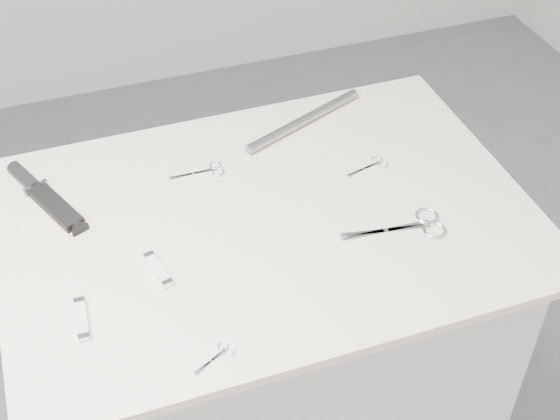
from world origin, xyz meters
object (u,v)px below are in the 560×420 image
object	(u,v)px
large_shears	(415,226)
embroidery_scissors_a	(206,171)
embroidery_scissors_b	(372,166)
plinth	(269,367)
sheathed_knife	(41,193)
pocket_knife_b	(158,270)
pocket_knife_a	(82,319)
metal_rail	(304,120)
tiny_scissors	(218,356)

from	to	relation	value
large_shears	embroidery_scissors_a	xyz separation A→B (m)	(-0.32, 0.29, -0.00)
large_shears	embroidery_scissors_b	size ratio (longest dim) A/B	2.08
plinth	sheathed_knife	distance (m)	0.65
pocket_knife_b	embroidery_scissors_b	bearing A→B (deg)	-84.45
large_shears	sheathed_knife	distance (m)	0.72
embroidery_scissors_a	pocket_knife_b	xyz separation A→B (m)	(-0.15, -0.24, 0.00)
sheathed_knife	pocket_knife_a	size ratio (longest dim) A/B	2.56
sheathed_knife	pocket_knife_b	size ratio (longest dim) A/B	2.59
embroidery_scissors_a	pocket_knife_a	size ratio (longest dim) A/B	1.20
embroidery_scissors_a	pocket_knife_b	distance (m)	0.29
embroidery_scissors_b	pocket_knife_b	world-z (taller)	pocket_knife_b
pocket_knife_b	metal_rail	distance (m)	0.52
tiny_scissors	pocket_knife_a	world-z (taller)	pocket_knife_a
pocket_knife_a	plinth	bearing A→B (deg)	-65.39
embroidery_scissors_a	sheathed_knife	xyz separation A→B (m)	(-0.32, 0.03, 0.01)
metal_rail	embroidery_scissors_b	bearing A→B (deg)	-66.35
tiny_scissors	metal_rail	bearing A→B (deg)	29.68
embroidery_scissors_a	embroidery_scissors_b	xyz separation A→B (m)	(0.32, -0.09, -0.00)
plinth	embroidery_scissors_a	bearing A→B (deg)	113.67
embroidery_scissors_b	sheathed_knife	world-z (taller)	sheathed_knife
embroidery_scissors_b	pocket_knife_a	xyz separation A→B (m)	(-0.62, -0.22, 0.00)
pocket_knife_b	sheathed_knife	bearing A→B (deg)	19.98
tiny_scissors	pocket_knife_b	xyz separation A→B (m)	(-0.05, 0.21, 0.00)
large_shears	pocket_knife_a	bearing A→B (deg)	-170.92
embroidery_scissors_a	pocket_knife_a	distance (m)	0.43
tiny_scissors	metal_rail	world-z (taller)	metal_rail
large_shears	pocket_knife_a	distance (m)	0.62
plinth	pocket_knife_a	bearing A→B (deg)	-158.58
embroidery_scissors_a	pocket_knife_a	world-z (taller)	pocket_knife_a
large_shears	tiny_scissors	bearing A→B (deg)	-151.89
embroidery_scissors_b	pocket_knife_b	bearing A→B (deg)	-176.59
tiny_scissors	embroidery_scissors_b	bearing A→B (deg)	12.40
plinth	pocket_knife_a	world-z (taller)	pocket_knife_a
embroidery_scissors_b	metal_rail	distance (m)	0.20
plinth	pocket_knife_b	xyz separation A→B (m)	(-0.23, -0.08, 0.48)
embroidery_scissors_a	tiny_scissors	distance (m)	0.47
embroidery_scissors_b	tiny_scissors	distance (m)	0.56
tiny_scissors	pocket_knife_a	bearing A→B (deg)	115.65
embroidery_scissors_a	metal_rail	xyz separation A→B (m)	(0.24, 0.09, 0.01)
embroidery_scissors_a	pocket_knife_a	xyz separation A→B (m)	(-0.30, -0.31, 0.00)
large_shears	pocket_knife_b	bearing A→B (deg)	-178.54
pocket_knife_a	sheathed_knife	bearing A→B (deg)	7.48
embroidery_scissors_b	sheathed_knife	xyz separation A→B (m)	(-0.65, 0.13, 0.01)
plinth	embroidery_scissors_a	size ratio (longest dim) A/B	8.21
embroidery_scissors_b	pocket_knife_a	size ratio (longest dim) A/B	1.04
large_shears	embroidery_scissors_b	world-z (taller)	large_shears
pocket_knife_a	metal_rail	world-z (taller)	metal_rail
embroidery_scissors_b	embroidery_scissors_a	bearing A→B (deg)	149.92
embroidery_scissors_a	tiny_scissors	size ratio (longest dim) A/B	1.49
plinth	sheathed_knife	xyz separation A→B (m)	(-0.39, 0.20, 0.48)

